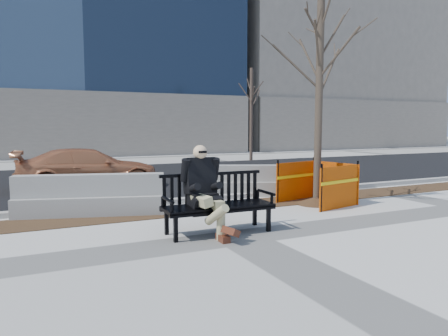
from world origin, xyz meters
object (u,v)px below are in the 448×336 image
(sedan, at_px, (90,188))
(jersey_barrier_right, at_px, (269,195))
(bench, at_px, (218,233))
(seated_man, at_px, (203,234))
(jersey_barrier_left, at_px, (91,215))
(tree_fence, at_px, (316,204))

(sedan, bearing_deg, jersey_barrier_right, -125.73)
(bench, xyz_separation_m, seated_man, (-0.28, 0.06, 0.00))
(sedan, bearing_deg, bench, -165.40)
(seated_man, xyz_separation_m, jersey_barrier_right, (3.30, 3.08, 0.00))
(bench, bearing_deg, jersey_barrier_right, 47.35)
(jersey_barrier_left, bearing_deg, jersey_barrier_right, 22.03)
(jersey_barrier_right, bearing_deg, seated_man, -112.95)
(bench, height_order, tree_fence, tree_fence)
(bench, height_order, seated_man, seated_man)
(tree_fence, distance_m, jersey_barrier_left, 5.42)
(seated_man, relative_size, tree_fence, 0.30)
(jersey_barrier_left, height_order, jersey_barrier_right, jersey_barrier_left)
(seated_man, height_order, sedan, seated_man)
(sedan, bearing_deg, jersey_barrier_left, 175.61)
(bench, relative_size, seated_man, 1.27)
(sedan, relative_size, jersey_barrier_left, 1.35)
(seated_man, relative_size, sedan, 0.38)
(bench, distance_m, sedan, 6.80)
(jersey_barrier_left, distance_m, jersey_barrier_right, 4.96)
(sedan, distance_m, jersey_barrier_right, 5.64)
(sedan, height_order, jersey_barrier_right, sedan)
(bench, bearing_deg, jersey_barrier_left, 127.49)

